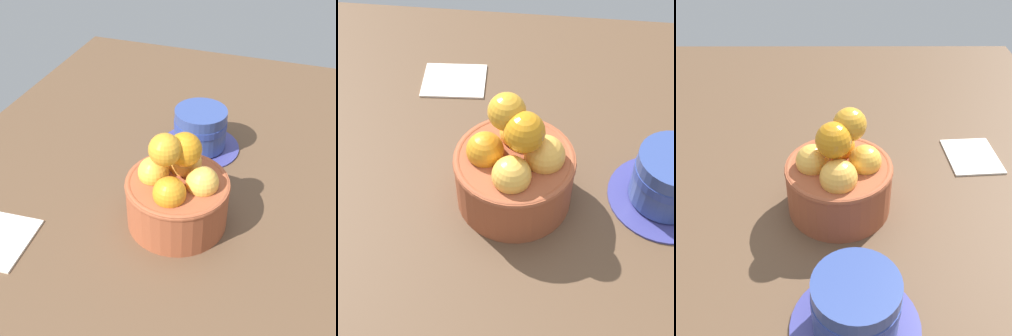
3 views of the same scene
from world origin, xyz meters
TOP-DOWN VIEW (x-y plane):
  - ground_plane at (0.00, 0.00)cm, footprint 118.49×84.10cm
  - terracotta_bowl at (-0.04, -0.01)cm, footprint 14.27×14.27cm
  - coffee_cup at (-18.51, -1.80)cm, footprint 13.82×13.82cm
  - folded_napkin at (11.56, -21.51)cm, footprint 10.19×8.69cm

SIDE VIEW (x-z plane):
  - ground_plane at x=0.00cm, z-range -4.75..0.00cm
  - folded_napkin at x=11.56cm, z-range 0.00..0.60cm
  - coffee_cup at x=-18.51cm, z-range -0.15..7.28cm
  - terracotta_bowl at x=-0.04cm, z-range -2.16..12.72cm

